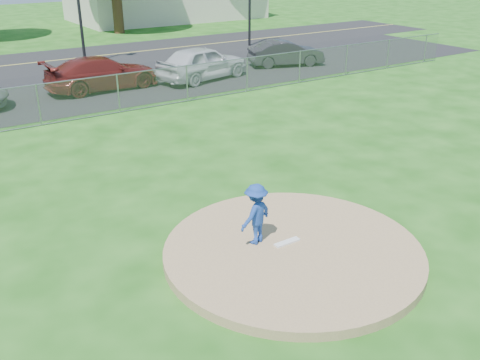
# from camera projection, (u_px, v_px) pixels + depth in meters

# --- Properties ---
(ground) EXTENTS (120.00, 120.00, 0.00)m
(ground) POSITION_uv_depth(u_px,v_px,m) (115.00, 130.00, 18.84)
(ground) COLOR #175011
(ground) RESTS_ON ground
(pitchers_mound) EXTENTS (5.40, 5.40, 0.20)m
(pitchers_mound) POSITION_uv_depth(u_px,v_px,m) (293.00, 251.00, 11.16)
(pitchers_mound) COLOR #9B7C55
(pitchers_mound) RESTS_ON ground
(pitching_rubber) EXTENTS (0.60, 0.15, 0.04)m
(pitching_rubber) POSITION_uv_depth(u_px,v_px,m) (287.00, 242.00, 11.27)
(pitching_rubber) COLOR white
(pitching_rubber) RESTS_ON pitchers_mound
(chain_link_fence) EXTENTS (40.00, 0.06, 1.50)m
(chain_link_fence) POSITION_uv_depth(u_px,v_px,m) (93.00, 98.00, 20.07)
(chain_link_fence) COLOR gray
(chain_link_fence) RESTS_ON ground
(parking_lot) EXTENTS (50.00, 8.00, 0.01)m
(parking_lot) POSITION_uv_depth(u_px,v_px,m) (60.00, 92.00, 23.81)
(parking_lot) COLOR black
(parking_lot) RESTS_ON ground
(street) EXTENTS (60.00, 7.00, 0.01)m
(street) POSITION_uv_depth(u_px,v_px,m) (20.00, 64.00, 29.54)
(street) COLOR black
(street) RESTS_ON ground
(pitcher) EXTENTS (0.96, 0.73, 1.33)m
(pitcher) POSITION_uv_depth(u_px,v_px,m) (256.00, 214.00, 11.06)
(pitcher) COLOR #1B3F97
(pitcher) RESTS_ON pitchers_mound
(parked_car_darkred) EXTENTS (5.16, 2.28, 1.47)m
(parked_car_darkred) POSITION_uv_depth(u_px,v_px,m) (102.00, 73.00, 23.98)
(parked_car_darkred) COLOR maroon
(parked_car_darkred) RESTS_ON parking_lot
(parked_car_pearl) EXTENTS (5.08, 2.96, 1.63)m
(parked_car_pearl) POSITION_uv_depth(u_px,v_px,m) (202.00, 63.00, 25.76)
(parked_car_pearl) COLOR silver
(parked_car_pearl) RESTS_ON parking_lot
(parked_car_charcoal) EXTENTS (4.27, 2.61, 1.33)m
(parked_car_charcoal) POSITION_uv_depth(u_px,v_px,m) (286.00, 53.00, 28.89)
(parked_car_charcoal) COLOR #28282A
(parked_car_charcoal) RESTS_ON parking_lot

